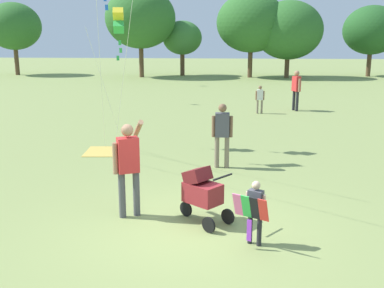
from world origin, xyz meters
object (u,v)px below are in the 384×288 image
at_px(person_red_shirt, 296,87).
at_px(person_sitting_far, 222,130).
at_px(person_adult_flyer, 128,162).
at_px(kite_green_novelty, 118,21).
at_px(child_with_butterfly_kite, 255,208).
at_px(stroller, 202,190).
at_px(person_couple_left, 260,97).
at_px(picnic_blanket, 109,151).

xyz_separation_m(person_red_shirt, person_sitting_far, (-3.17, -9.35, -0.08)).
height_order(person_adult_flyer, person_red_shirt, person_adult_flyer).
distance_m(person_adult_flyer, kite_green_novelty, 6.26).
bearing_deg(person_adult_flyer, person_sitting_far, 63.66).
xyz_separation_m(child_with_butterfly_kite, person_red_shirt, (2.59, 13.79, 0.41)).
bearing_deg(person_adult_flyer, stroller, -7.14).
xyz_separation_m(person_red_shirt, person_couple_left, (-1.65, -0.89, -0.34)).
bearing_deg(stroller, picnic_blanket, 121.08).
relative_size(person_couple_left, picnic_blanket, 0.88).
xyz_separation_m(stroller, picnic_blanket, (-2.97, 4.93, -0.60)).
distance_m(child_with_butterfly_kite, person_adult_flyer, 2.52).
bearing_deg(person_red_shirt, picnic_blanket, -128.97).
bearing_deg(person_couple_left, picnic_blanket, -124.14).
bearing_deg(kite_green_novelty, child_with_butterfly_kite, -60.95).
xyz_separation_m(person_adult_flyer, kite_green_novelty, (-1.38, 5.50, 2.64)).
height_order(child_with_butterfly_kite, person_sitting_far, person_sitting_far).
bearing_deg(person_sitting_far, person_couple_left, 79.82).
xyz_separation_m(kite_green_novelty, person_sitting_far, (3.06, -2.12, -2.73)).
relative_size(person_adult_flyer, person_red_shirt, 1.03).
relative_size(child_with_butterfly_kite, person_sitting_far, 0.65).
relative_size(child_with_butterfly_kite, person_couple_left, 0.90).
relative_size(person_adult_flyer, stroller, 1.78).
bearing_deg(person_sitting_far, child_with_butterfly_kite, -82.57).
bearing_deg(stroller, person_adult_flyer, 172.86).
xyz_separation_m(child_with_butterfly_kite, picnic_blanket, (-3.86, 5.81, -0.63)).
height_order(person_adult_flyer, picnic_blanket, person_adult_flyer).
relative_size(person_red_shirt, picnic_blanket, 1.31).
relative_size(child_with_butterfly_kite, picnic_blanket, 0.79).
height_order(person_adult_flyer, stroller, person_adult_flyer).
bearing_deg(kite_green_novelty, person_adult_flyer, -75.88).
distance_m(person_couple_left, picnic_blanket, 8.59).
bearing_deg(kite_green_novelty, stroller, -64.18).
distance_m(kite_green_novelty, picnic_blanket, 3.77).
bearing_deg(kite_green_novelty, picnic_blanket, -106.91).
bearing_deg(child_with_butterfly_kite, stroller, 135.50).
bearing_deg(stroller, kite_green_novelty, 115.82).
distance_m(person_adult_flyer, stroller, 1.44).
bearing_deg(person_sitting_far, stroller, -95.08).
distance_m(child_with_butterfly_kite, kite_green_novelty, 8.09).
bearing_deg(child_with_butterfly_kite, picnic_blanket, 123.65).
height_order(kite_green_novelty, picnic_blanket, kite_green_novelty).
height_order(person_couple_left, picnic_blanket, person_couple_left).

